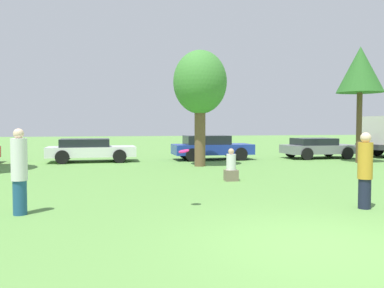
# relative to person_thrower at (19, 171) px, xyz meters

# --- Properties ---
(ground_plane) EXTENTS (120.00, 120.00, 0.00)m
(ground_plane) POSITION_rel_person_thrower_xyz_m (5.13, -3.27, -0.93)
(ground_plane) COLOR #5B8E42
(person_thrower) EXTENTS (0.33, 0.33, 1.84)m
(person_thrower) POSITION_rel_person_thrower_xyz_m (0.00, 0.00, 0.00)
(person_thrower) COLOR navy
(person_thrower) RESTS_ON ground
(person_catcher) EXTENTS (0.33, 0.33, 1.74)m
(person_catcher) POSITION_rel_person_thrower_xyz_m (7.57, -0.91, -0.04)
(person_catcher) COLOR #191E33
(person_catcher) RESTS_ON ground
(frisbee) EXTENTS (0.25, 0.24, 0.09)m
(frisbee) POSITION_rel_person_thrower_xyz_m (3.54, -0.05, 0.38)
(frisbee) COLOR #F21E72
(bystander_sitting) EXTENTS (0.43, 0.36, 1.10)m
(bystander_sitting) POSITION_rel_person_thrower_xyz_m (5.93, 4.05, -0.48)
(bystander_sitting) COLOR #726651
(bystander_sitting) RESTS_ON ground
(tree_1) EXTENTS (2.44, 2.44, 5.29)m
(tree_1) POSITION_rel_person_thrower_xyz_m (5.96, 8.96, 2.82)
(tree_1) COLOR brown
(tree_1) RESTS_ON ground
(tree_2) EXTENTS (2.27, 2.27, 5.77)m
(tree_2) POSITION_rel_person_thrower_xyz_m (14.09, 8.96, 3.64)
(tree_2) COLOR brown
(tree_2) RESTS_ON ground
(parked_car_white) EXTENTS (4.45, 2.13, 1.18)m
(parked_car_white) POSITION_rel_person_thrower_xyz_m (0.91, 12.18, -0.29)
(parked_car_white) COLOR silver
(parked_car_white) RESTS_ON ground
(parked_car_blue) EXTENTS (4.31, 2.08, 1.32)m
(parked_car_blue) POSITION_rel_person_thrower_xyz_m (7.28, 12.18, -0.24)
(parked_car_blue) COLOR #1E389E
(parked_car_blue) RESTS_ON ground
(parked_car_grey) EXTENTS (3.98, 2.14, 1.14)m
(parked_car_grey) POSITION_rel_person_thrower_xyz_m (13.42, 11.84, -0.31)
(parked_car_grey) COLOR slate
(parked_car_grey) RESTS_ON ground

